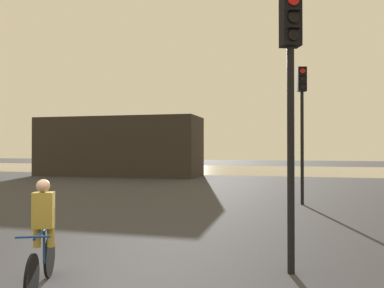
{
  "coord_description": "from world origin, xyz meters",
  "views": [
    {
      "loc": [
        2.94,
        -4.9,
        2.09
      ],
      "look_at": [
        0.5,
        5.0,
        2.2
      ],
      "focal_mm": 35.0,
      "sensor_mm": 36.0,
      "label": 1
    }
  ],
  "objects_px": {
    "distant_building": "(119,147)",
    "traffic_light_near_right": "(291,79)",
    "traffic_light_far_right": "(302,110)",
    "cyclist": "(43,233)"
  },
  "relations": [
    {
      "from": "distant_building",
      "to": "traffic_light_near_right",
      "type": "distance_m",
      "value": 23.26
    },
    {
      "from": "distant_building",
      "to": "traffic_light_near_right",
      "type": "height_order",
      "value": "traffic_light_near_right"
    },
    {
      "from": "distant_building",
      "to": "traffic_light_far_right",
      "type": "bearing_deg",
      "value": -42.67
    },
    {
      "from": "cyclist",
      "to": "distant_building",
      "type": "bearing_deg",
      "value": -90.43
    },
    {
      "from": "traffic_light_near_right",
      "to": "cyclist",
      "type": "relative_size",
      "value": 2.9
    },
    {
      "from": "traffic_light_far_right",
      "to": "cyclist",
      "type": "xyz_separation_m",
      "value": [
        -4.18,
        -9.47,
        -2.68
      ]
    },
    {
      "from": "distant_building",
      "to": "cyclist",
      "type": "relative_size",
      "value": 7.58
    },
    {
      "from": "cyclist",
      "to": "traffic_light_far_right",
      "type": "bearing_deg",
      "value": -136.33
    },
    {
      "from": "traffic_light_far_right",
      "to": "cyclist",
      "type": "distance_m",
      "value": 10.69
    },
    {
      "from": "traffic_light_near_right",
      "to": "traffic_light_far_right",
      "type": "distance_m",
      "value": 7.95
    }
  ]
}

